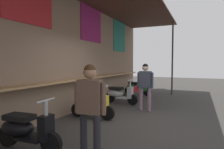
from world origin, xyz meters
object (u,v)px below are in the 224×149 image
Objects in this scene: scooter_green at (136,87)px; shopper_passing at (90,102)px; scooter_yellow at (90,105)px; shopper_browsing at (145,83)px; scooter_black at (25,129)px; scooter_silver at (119,94)px.

shopper_passing is (-6.71, -1.30, 0.58)m from scooter_green.
shopper_passing is (-2.16, -1.30, 0.58)m from scooter_yellow.
shopper_browsing is 3.68m from shopper_passing.
scooter_yellow is 2.04m from shopper_browsing.
scooter_black and scooter_silver have the same top height.
scooter_black is at bearing -87.17° from scooter_green.
shopper_browsing is 1.00× the size of shopper_passing.
shopper_passing is at bearing -70.35° from scooter_silver.
scooter_yellow is 2.26m from scooter_silver.
shopper_passing is at bearing -76.20° from scooter_green.
shopper_passing reaches higher than scooter_yellow.
scooter_yellow is at bearing -37.49° from shopper_browsing.
shopper_passing is at bearing -59.69° from scooter_yellow.
scooter_silver is at bearing -87.17° from scooter_green.
scooter_silver is 1.00× the size of scooter_green.
shopper_browsing reaches higher than scooter_yellow.
scooter_green is at bearing -156.17° from shopper_browsing.
scooter_black and scooter_yellow have the same top height.
shopper_browsing is at bearing -27.47° from scooter_silver.
scooter_green is (2.29, 0.00, 0.00)m from scooter_silver.
scooter_silver is 4.64m from shopper_passing.
scooter_black and scooter_green have the same top height.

